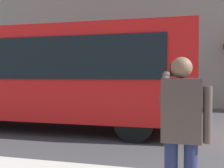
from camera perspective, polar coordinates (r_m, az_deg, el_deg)
The scene contains 3 objects.
ground_plane at distance 8.13m, azimuth 17.65°, elevation -10.00°, with size 60.00×60.00×0.00m, color #38383A.
red_bus at distance 8.93m, azimuth -13.59°, elevation 1.98°, with size 9.05×2.54×3.08m.
pedestrian_photographer at distance 3.03m, azimuth 13.95°, elevation -8.14°, with size 0.53×0.52×1.70m.
Camera 1 is at (0.41, 7.94, 1.67)m, focal length 44.95 mm.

